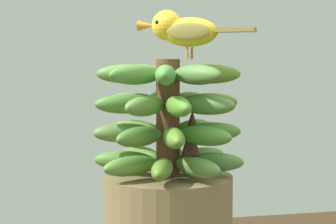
# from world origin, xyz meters

# --- Properties ---
(banana_bunch) EXTENTS (0.29, 0.29, 0.22)m
(banana_bunch) POSITION_xyz_m (0.00, 0.00, 1.33)
(banana_bunch) COLOR brown
(banana_bunch) RESTS_ON banana_tree
(perched_bird) EXTENTS (0.14, 0.21, 0.09)m
(perched_bird) POSITION_xyz_m (0.01, 0.03, 1.49)
(perched_bird) COLOR #C68933
(perched_bird) RESTS_ON banana_bunch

